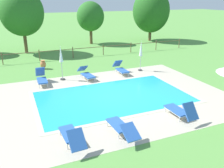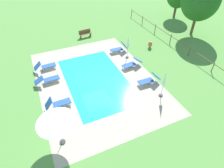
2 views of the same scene
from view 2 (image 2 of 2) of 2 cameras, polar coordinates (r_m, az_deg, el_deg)
The scene contains 17 objects.
ground_plane at distance 16.40m, azimuth -4.92°, elevation 1.34°, with size 160.00×160.00×0.00m, color #599342.
pool_deck_paving at distance 16.39m, azimuth -4.92°, elevation 1.35°, with size 13.19×9.64×0.01m, color #B2A893.
swimming_pool_water at distance 16.39m, azimuth -4.92°, elevation 1.35°, with size 8.52×4.97×0.01m, color #23A8C1.
pool_coping_rim at distance 16.39m, azimuth -4.93°, elevation 1.36°, with size 9.00×5.45×0.01m.
sun_lounger_north_near_steps at distance 17.79m, azimuth 6.00°, elevation 6.23°, with size 0.81×2.06×0.83m.
sun_lounger_north_mid at distance 16.01m, azimuth 11.20°, elevation 1.27°, with size 0.64×1.94×0.92m.
sun_lounger_north_far at distance 20.10m, azimuth 2.07°, elevation 10.85°, with size 0.63×1.82×1.02m.
sun_lounger_north_end at distance 16.71m, azimuth -19.02°, elevation 1.35°, with size 0.71×2.09×0.73m.
sun_lounger_south_near_corner at distance 14.24m, azimuth -16.14°, elevation -5.63°, with size 0.65×1.87×0.99m.
sun_lounger_south_mid at distance 18.43m, azimuth -19.69°, elevation 5.23°, with size 0.70×1.99×0.89m.
patio_umbrella_open_foreground at distance 10.84m, azimuth -16.75°, elevation -10.55°, with size 2.28×2.28×2.40m.
patio_umbrella_closed_row_west at distance 18.52m, azimuth 4.91°, elevation 12.25°, with size 0.32×0.32×2.39m.
patio_umbrella_closed_row_mid_west at distance 14.31m, azimuth 15.68°, elevation 1.06°, with size 0.32×0.32×2.38m.
wooden_bench_lawn_side at distance 23.42m, azimuth -8.22°, elevation 15.13°, with size 0.58×1.53×0.87m.
terracotta_urn_near_fence at distance 21.32m, azimuth 11.60°, elevation 11.81°, with size 0.45×0.45×0.70m.
perimeter_fence at distance 20.78m, azimuth 22.71°, elevation 9.59°, with size 24.59×0.08×1.05m.
tree_east_mid at distance 24.73m, azimuth 25.50°, elevation 22.17°, with size 4.22×4.22×6.32m.
Camera 2 is at (12.18, -3.90, 10.26)m, focal length 29.88 mm.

